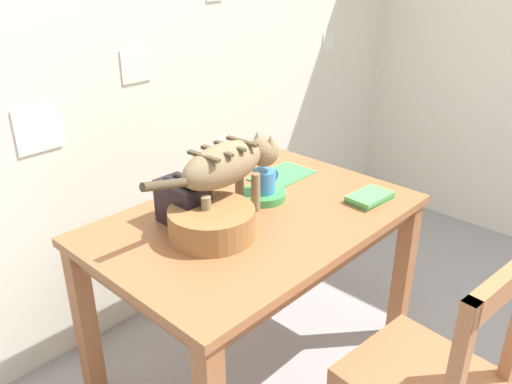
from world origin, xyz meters
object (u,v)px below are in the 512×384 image
dining_table (256,235)px  cat (229,165)px  coffee_mug (264,181)px  magazine (282,175)px  book_stack (370,197)px  wicker_basket (212,222)px  wooden_chair_near (431,379)px  toaster (183,203)px  saucer_bowl (264,195)px

dining_table → cat: (-0.07, 0.07, 0.31)m
coffee_mug → magazine: size_ratio=0.48×
cat → magazine: 0.50m
cat → book_stack: 0.62m
cat → coffee_mug: (0.21, 0.01, -0.14)m
wicker_basket → wooden_chair_near: 0.89m
wooden_chair_near → toaster: bearing=107.1°
coffee_mug → magazine: bearing=23.4°
dining_table → saucer_bowl: saucer_bowl is taller
coffee_mug → wooden_chair_near: size_ratio=0.15×
book_stack → toaster: size_ratio=1.02×
dining_table → book_stack: (0.42, -0.25, 0.11)m
saucer_bowl → wicker_basket: size_ratio=0.59×
cat → wooden_chair_near: cat is taller
coffee_mug → wooden_chair_near: (-0.17, -0.88, -0.37)m
coffee_mug → book_stack: size_ratio=0.69×
dining_table → wooden_chair_near: size_ratio=1.36×
book_stack → wooden_chair_near: bearing=-129.8°
coffee_mug → toaster: 0.38m
wooden_chair_near → magazine: bearing=72.6°
cat → magazine: size_ratio=2.33×
dining_table → magazine: (0.37, 0.18, 0.10)m
cat → saucer_bowl: cat is taller
magazine → saucer_bowl: bearing=-158.2°
book_stack → cat: bearing=147.0°
coffee_mug → toaster: bearing=168.8°
magazine → coffee_mug: bearing=-157.9°
dining_table → book_stack: size_ratio=6.31×
coffee_mug → wicker_basket: (-0.36, -0.08, -0.02)m
dining_table → magazine: magazine is taller
cat → magazine: (0.44, 0.11, -0.21)m
saucer_bowl → magazine: saucer_bowl is taller
cat → toaster: bearing=-120.7°
saucer_bowl → book_stack: saucer_bowl is taller
coffee_mug → magazine: (0.24, 0.10, -0.08)m
saucer_bowl → dining_table: bearing=-148.8°
wicker_basket → toaster: bearing=93.0°
coffee_mug → book_stack: coffee_mug is taller
book_stack → wicker_basket: wicker_basket is taller
wicker_basket → magazine: bearing=16.6°
book_stack → dining_table: bearing=148.8°
cat → wooden_chair_near: 1.00m
magazine → wicker_basket: size_ratio=0.92×
magazine → wooden_chair_near: size_ratio=0.31×
wooden_chair_near → wicker_basket: bearing=108.8°
cat → toaster: (-0.16, 0.08, -0.13)m
book_stack → saucer_bowl: bearing=131.1°
saucer_bowl → coffee_mug: size_ratio=1.34×
book_stack → wicker_basket: 0.70m
saucer_bowl → wooden_chair_near: 0.94m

